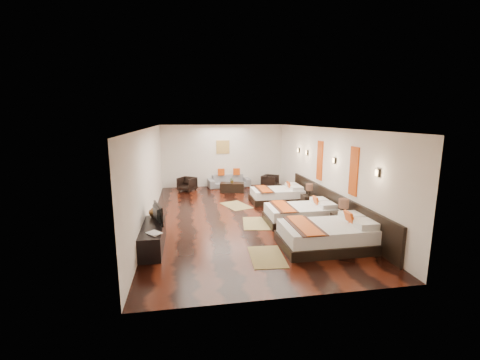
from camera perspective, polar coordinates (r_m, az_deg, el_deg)
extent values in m
cube|color=black|center=(10.21, 0.08, -6.56)|extent=(5.50, 9.50, 0.01)
cube|color=white|center=(9.74, 0.09, 9.35)|extent=(5.50, 9.50, 0.01)
cube|color=silver|center=(14.53, -3.08, 4.37)|extent=(5.50, 0.01, 2.80)
cube|color=silver|center=(9.80, -15.97, 0.70)|extent=(0.01, 9.50, 2.80)
cube|color=silver|center=(10.68, 14.79, 1.59)|extent=(0.01, 9.50, 2.80)
cube|color=black|center=(10.16, 16.17, -4.46)|extent=(0.08, 6.60, 0.90)
cube|color=black|center=(8.16, 15.34, -10.71)|extent=(2.29, 1.42, 0.24)
cube|color=white|center=(8.06, 15.45, -8.84)|extent=(2.18, 1.31, 0.33)
cube|color=#CF480E|center=(8.21, 19.03, -6.52)|extent=(0.17, 0.35, 0.35)
cube|color=#38190F|center=(7.77, 11.46, -8.03)|extent=(0.60, 1.44, 0.02)
cube|color=#CF480E|center=(7.77, 11.46, -7.92)|extent=(0.41, 1.44, 0.02)
cube|color=black|center=(9.78, 10.73, -6.89)|extent=(2.06, 1.27, 0.22)
cube|color=white|center=(9.71, 10.78, -5.46)|extent=(1.96, 1.18, 0.29)
cube|color=#CF480E|center=(9.82, 13.53, -3.78)|extent=(0.15, 0.31, 0.32)
cube|color=#38190F|center=(9.50, 7.75, -4.75)|extent=(0.54, 1.29, 0.02)
cube|color=#CF480E|center=(9.49, 7.75, -4.67)|extent=(0.37, 1.29, 0.02)
cube|color=black|center=(12.07, 6.62, -3.35)|extent=(1.94, 1.20, 0.20)
cube|color=white|center=(12.01, 6.65, -2.23)|extent=(1.85, 1.11, 0.28)
cube|color=#CF480E|center=(12.10, 8.78, -0.99)|extent=(0.14, 0.30, 0.30)
cube|color=#38190F|center=(11.85, 4.30, -1.64)|extent=(0.51, 1.22, 0.02)
cube|color=#CF480E|center=(11.85, 4.30, -1.58)|extent=(0.35, 1.22, 0.02)
cube|color=black|center=(9.06, 17.89, -7.59)|extent=(0.50, 0.50, 0.55)
cylinder|color=black|center=(8.95, 18.04, -5.23)|extent=(0.09, 0.09, 0.22)
cylinder|color=#3F2619|center=(8.90, 18.12, -4.00)|extent=(0.27, 0.27, 0.24)
cube|color=black|center=(11.16, 12.23, -3.93)|extent=(0.45, 0.45, 0.50)
cylinder|color=black|center=(11.08, 12.30, -2.17)|extent=(0.08, 0.08, 0.20)
cylinder|color=#3F2619|center=(11.04, 12.34, -1.25)|extent=(0.24, 0.24, 0.22)
cube|color=olive|center=(7.42, 4.86, -13.54)|extent=(0.83, 1.25, 0.01)
cube|color=olive|center=(9.57, 2.86, -7.76)|extent=(0.92, 1.30, 0.01)
cube|color=olive|center=(11.44, -0.70, -4.59)|extent=(1.12, 1.39, 0.01)
cube|color=black|center=(8.04, -15.36, -9.86)|extent=(0.50, 1.80, 0.55)
imported|color=black|center=(8.10, -15.03, -5.86)|extent=(0.34, 0.82, 0.47)
imported|color=black|center=(7.37, -15.94, -9.44)|extent=(0.40, 0.41, 0.03)
imported|color=brown|center=(8.62, -15.03, -5.31)|extent=(0.33, 0.33, 0.33)
imported|color=gray|center=(14.44, -1.99, -0.18)|extent=(1.96, 0.95, 0.55)
imported|color=black|center=(13.83, -9.47, -0.73)|extent=(0.90, 0.91, 0.60)
imported|color=black|center=(14.21, 5.42, -0.30)|extent=(0.91, 0.91, 0.61)
cube|color=black|center=(13.47, -1.41, -1.33)|extent=(1.08, 0.69, 0.40)
imported|color=#21571D|center=(13.33, -1.42, -0.04)|extent=(0.25, 0.23, 0.24)
cube|color=#D86014|center=(8.95, 19.74, 1.47)|extent=(0.04, 0.40, 1.30)
cube|color=#D86014|center=(10.90, 14.12, 3.40)|extent=(0.04, 0.40, 1.30)
cube|color=black|center=(7.99, 23.50, 1.21)|extent=(0.06, 0.12, 0.18)
cube|color=#FFD18C|center=(7.98, 23.32, 1.20)|extent=(0.02, 0.10, 0.14)
cube|color=black|center=(9.89, 16.60, 3.39)|extent=(0.06, 0.12, 0.18)
cube|color=#FFD18C|center=(9.87, 16.44, 3.39)|extent=(0.02, 0.10, 0.14)
cube|color=black|center=(11.89, 11.95, 4.83)|extent=(0.06, 0.12, 0.18)
cube|color=#FFD18C|center=(11.87, 11.82, 4.83)|extent=(0.02, 0.10, 0.14)
cube|color=black|center=(12.72, 10.47, 5.29)|extent=(0.06, 0.12, 0.18)
cube|color=#FFD18C|center=(12.71, 10.34, 5.28)|extent=(0.02, 0.10, 0.14)
cube|color=#AD873F|center=(14.47, -3.09, 5.93)|extent=(0.60, 0.04, 0.60)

